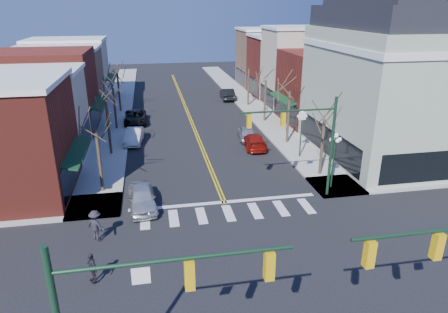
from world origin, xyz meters
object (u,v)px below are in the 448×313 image
car_left_near (142,198)px  car_left_far (135,117)px  car_right_far (227,94)px  car_right_mid (247,133)px  lamppost_corner (334,151)px  victorian_corner (398,81)px  car_right_near (254,141)px  lamppost_midblock (302,126)px  car_left_mid (134,136)px  pedestrian_dark_a (92,267)px  pedestrian_dark_b (96,225)px

car_left_near → car_left_far: 21.02m
car_left_far → car_right_far: 16.44m
car_left_far → car_right_far: bearing=39.0°
car_left_far → car_right_mid: 13.78m
lamppost_corner → car_left_far: (-14.60, 20.50, -2.23)m
victorian_corner → car_right_far: 27.43m
car_left_near → car_right_near: bearing=40.1°
lamppost_midblock → car_left_far: lamppost_midblock is taller
car_left_mid → pedestrian_dark_a: (-1.48, -21.40, 0.22)m
car_left_far → lamppost_corner: bearing=-54.4°
car_left_far → car_right_mid: car_left_far is taller
lamppost_midblock → car_right_mid: size_ratio=1.04×
car_left_near → pedestrian_dark_b: 4.48m
car_right_mid → lamppost_midblock: bearing=126.3°
lamppost_midblock → pedestrian_dark_a: (-16.08, -14.50, -2.03)m
car_right_mid → car_right_far: bearing=-88.3°
lamppost_midblock → pedestrian_dark_a: bearing=-138.0°
car_left_far → pedestrian_dark_b: bearing=-93.8°
car_right_near → car_right_mid: 2.55m
victorian_corner → lamppost_midblock: size_ratio=3.29×
pedestrian_dark_a → pedestrian_dark_b: 3.84m
car_right_near → lamppost_midblock: bearing=138.1°
pedestrian_dark_a → car_right_near: bearing=114.7°
car_right_near → lamppost_corner: bearing=112.5°
car_left_mid → car_left_far: bearing=96.0°
lamppost_corner → car_right_far: (-1.80, 30.82, -2.17)m
pedestrian_dark_a → pedestrian_dark_b: (-0.22, 3.83, 0.13)m
lamppost_midblock → car_right_near: (-3.31, 3.43, -2.27)m
lamppost_midblock → car_left_mid: size_ratio=1.00×
car_right_near → pedestrian_dark_b: (-12.99, -14.10, 0.37)m
lamppost_midblock → car_right_near: bearing=133.9°
car_right_far → car_left_far: bearing=41.6°
car_left_far → pedestrian_dark_a: pedestrian_dark_a is taller
victorian_corner → car_left_mid: victorian_corner is taller
car_left_far → car_right_near: (11.29, -10.57, -0.04)m
lamppost_corner → pedestrian_dark_b: size_ratio=2.37×
lamppost_corner → pedestrian_dark_a: 18.07m
lamppost_corner → car_left_mid: lamppost_corner is taller
car_right_far → lamppost_corner: bearing=96.0°
car_right_near → car_left_far: bearing=-39.0°
car_left_mid → pedestrian_dark_a: pedestrian_dark_a is taller
car_left_far → car_right_near: 15.47m
car_right_near → pedestrian_dark_b: size_ratio=2.60×
car_left_near → car_right_mid: (10.35, 12.98, -0.04)m
car_right_mid → car_left_near: bearing=58.1°
victorian_corner → lamppost_midblock: victorian_corner is taller
pedestrian_dark_b → pedestrian_dark_a: bearing=126.0°
car_left_near → pedestrian_dark_b: bearing=-129.7°
lamppost_midblock → pedestrian_dark_a: 21.74m
lamppost_midblock → car_left_mid: (-14.60, 6.90, -2.25)m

